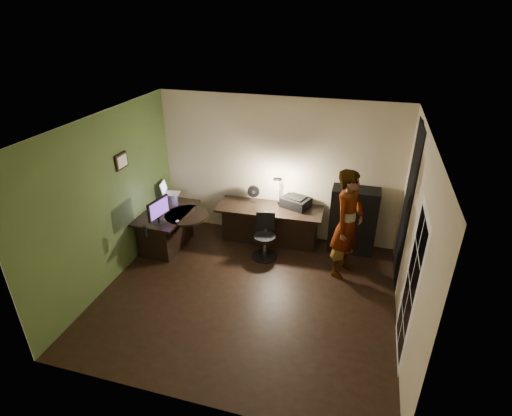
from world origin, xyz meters
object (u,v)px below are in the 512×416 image
(desk_left, at_px, (169,229))
(office_chair, at_px, (265,237))
(desk_right, at_px, (269,225))
(person, at_px, (348,224))
(cabinet, at_px, (353,220))
(monitor, at_px, (158,215))

(desk_left, distance_m, office_chair, 1.81)
(desk_right, relative_size, person, 1.05)
(desk_right, height_order, cabinet, cabinet)
(desk_left, relative_size, person, 0.68)
(cabinet, distance_m, office_chair, 1.63)
(desk_left, xyz_separation_m, office_chair, (1.81, 0.13, 0.05))
(cabinet, height_order, person, person)
(desk_left, xyz_separation_m, desk_right, (1.76, 0.66, 0.00))
(desk_right, height_order, monitor, monitor)
(monitor, distance_m, person, 3.17)
(desk_right, distance_m, office_chair, 0.53)
(desk_left, height_order, monitor, monitor)
(monitor, height_order, person, person)
(person, bearing_deg, cabinet, 18.42)
(desk_left, relative_size, monitor, 2.47)
(cabinet, height_order, monitor, cabinet)
(monitor, bearing_deg, office_chair, 28.81)
(desk_right, xyz_separation_m, person, (1.44, -0.60, 0.57))
(monitor, relative_size, person, 0.27)
(desk_left, bearing_deg, person, 2.68)
(monitor, height_order, office_chair, monitor)
(person, bearing_deg, office_chair, 110.63)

